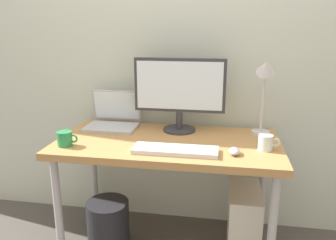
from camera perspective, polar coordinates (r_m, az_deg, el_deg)
name	(u,v)px	position (r m, az deg, el deg)	size (l,w,h in m)	color
back_wall	(178,31)	(2.23, 1.73, 14.59)	(4.40, 0.04, 2.60)	silver
desk	(168,151)	(1.97, 0.00, -5.25)	(1.26, 0.65, 0.70)	#B7844C
monitor	(180,90)	(2.06, 1.94, 5.01)	(0.55, 0.20, 0.45)	#333338
laptop	(114,118)	(2.22, -9.09, 0.33)	(0.32, 0.26, 0.23)	#B2B2B7
desk_lamp	(265,79)	(2.05, 15.90, 6.55)	(0.11, 0.16, 0.47)	silver
keyboard	(175,150)	(1.77, 1.22, -5.06)	(0.44, 0.14, 0.02)	silver
mouse	(234,151)	(1.77, 11.02, -5.13)	(0.06, 0.09, 0.03)	#B2B2B7
coffee_mug	(65,139)	(1.93, -16.81, -3.02)	(0.12, 0.08, 0.08)	#268C4C
glass_cup	(266,143)	(1.86, 16.05, -3.64)	(0.11, 0.08, 0.08)	silver
computer_tower	(243,222)	(2.16, 12.50, -16.35)	(0.18, 0.36, 0.42)	silver
wastebasket	(108,224)	(2.24, -9.95, -16.75)	(0.26, 0.26, 0.30)	#232328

